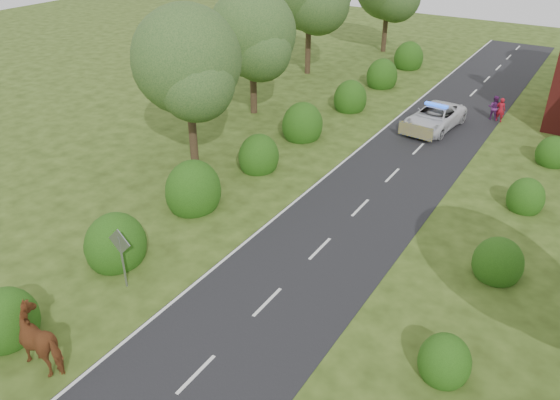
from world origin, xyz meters
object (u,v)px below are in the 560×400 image
Objects in this scene: police_van at (434,117)px; pedestrian_purple at (494,108)px; pedestrian_red at (501,110)px; road_sign at (121,250)px; cow at (45,341)px.

pedestrian_purple is at bearing 58.75° from police_van.
pedestrian_red is 0.47m from pedestrian_purple.
police_van reaches higher than pedestrian_red.
police_van is at bearing 50.72° from pedestrian_red.
police_van is 4.72m from pedestrian_red.
road_sign is 4.14m from cow.
road_sign reaches higher than police_van.
cow is 1.48× the size of pedestrian_red.
cow is 29.90m from pedestrian_red.
road_sign is 1.08× the size of cow.
pedestrian_purple is (7.45, 25.20, -0.86)m from road_sign.
cow is at bearing -79.64° from road_sign.
road_sign is at bearing -173.83° from cow.
road_sign is 26.27m from pedestrian_red.
pedestrian_red is (7.89, 25.04, -0.87)m from road_sign.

